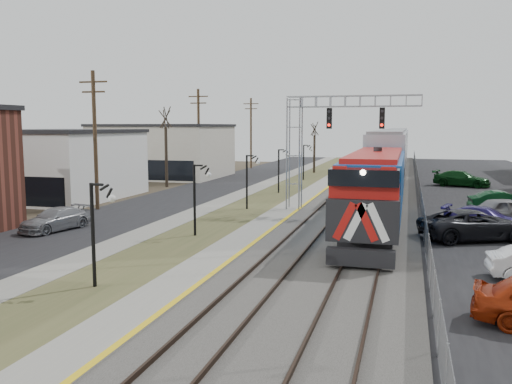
% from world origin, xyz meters
% --- Properties ---
extents(street_west, '(7.00, 120.00, 0.04)m').
position_xyz_m(street_west, '(-11.50, 35.00, 0.02)').
color(street_west, black).
rests_on(street_west, ground).
extents(sidewalk, '(2.00, 120.00, 0.08)m').
position_xyz_m(sidewalk, '(-7.00, 35.00, 0.04)').
color(sidewalk, gray).
rests_on(sidewalk, ground).
extents(grass_median, '(4.00, 120.00, 0.06)m').
position_xyz_m(grass_median, '(-4.00, 35.00, 0.03)').
color(grass_median, '#444927').
rests_on(grass_median, ground).
extents(platform, '(2.00, 120.00, 0.24)m').
position_xyz_m(platform, '(-1.00, 35.00, 0.12)').
color(platform, gray).
rests_on(platform, ground).
extents(ballast_bed, '(8.00, 120.00, 0.20)m').
position_xyz_m(ballast_bed, '(4.00, 35.00, 0.10)').
color(ballast_bed, '#595651').
rests_on(ballast_bed, ground).
extents(platform_edge, '(0.24, 120.00, 0.01)m').
position_xyz_m(platform_edge, '(-0.12, 35.00, 0.24)').
color(platform_edge, gold).
rests_on(platform_edge, platform).
extents(track_near, '(1.58, 120.00, 0.15)m').
position_xyz_m(track_near, '(2.00, 35.00, 0.28)').
color(track_near, '#2D2119').
rests_on(track_near, ballast_bed).
extents(track_far, '(1.58, 120.00, 0.15)m').
position_xyz_m(track_far, '(5.50, 35.00, 0.28)').
color(track_far, '#2D2119').
rests_on(track_far, ballast_bed).
extents(train, '(3.00, 85.85, 5.33)m').
position_xyz_m(train, '(5.50, 57.12, 2.92)').
color(train, '#134DA1').
rests_on(train, ground).
extents(signal_gantry, '(9.00, 1.07, 8.15)m').
position_xyz_m(signal_gantry, '(1.22, 27.99, 5.59)').
color(signal_gantry, gray).
rests_on(signal_gantry, ground).
extents(lampposts, '(0.14, 62.14, 4.00)m').
position_xyz_m(lampposts, '(-4.00, 18.29, 2.00)').
color(lampposts, black).
rests_on(lampposts, ground).
extents(utility_poles, '(0.28, 80.28, 10.00)m').
position_xyz_m(utility_poles, '(-14.50, 25.00, 5.00)').
color(utility_poles, '#4C3823').
rests_on(utility_poles, ground).
extents(fence, '(0.04, 120.00, 1.60)m').
position_xyz_m(fence, '(8.20, 35.00, 0.80)').
color(fence, gray).
rests_on(fence, ground).
extents(buildings_west, '(14.00, 67.00, 7.00)m').
position_xyz_m(buildings_west, '(-21.00, 24.21, 3.01)').
color(buildings_west, '#B8B0A1').
rests_on(buildings_west, ground).
extents(bare_trees, '(12.30, 42.30, 5.95)m').
position_xyz_m(bare_trees, '(-12.66, 38.91, 2.70)').
color(bare_trees, '#382D23').
rests_on(bare_trees, ground).
extents(car_lot_c, '(6.38, 4.81, 1.61)m').
position_xyz_m(car_lot_c, '(10.79, 21.05, 0.80)').
color(car_lot_c, black).
rests_on(car_lot_c, ground).
extents(car_lot_d, '(5.07, 3.22, 1.37)m').
position_xyz_m(car_lot_d, '(11.67, 24.01, 0.68)').
color(car_lot_d, navy).
rests_on(car_lot_d, ground).
extents(car_lot_e, '(5.12, 3.52, 1.62)m').
position_xyz_m(car_lot_e, '(13.42, 26.91, 0.81)').
color(car_lot_e, gray).
rests_on(car_lot_e, ground).
extents(car_lot_f, '(4.76, 2.12, 1.52)m').
position_xyz_m(car_lot_f, '(13.76, 31.18, 0.76)').
color(car_lot_f, '#0B3719').
rests_on(car_lot_f, ground).
extents(car_street_b, '(2.74, 4.77, 1.30)m').
position_xyz_m(car_street_b, '(-12.42, 17.25, 0.65)').
color(car_street_b, gray).
rests_on(car_street_b, ground).
extents(car_lot_g, '(5.86, 3.69, 1.58)m').
position_xyz_m(car_lot_g, '(12.47, 48.15, 0.79)').
color(car_lot_g, '#0B3A13').
rests_on(car_lot_g, ground).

